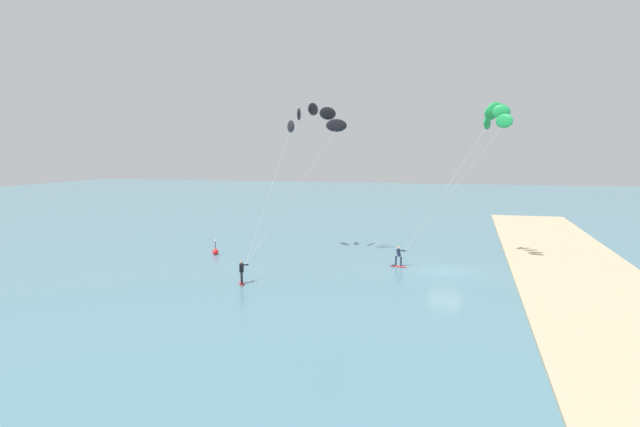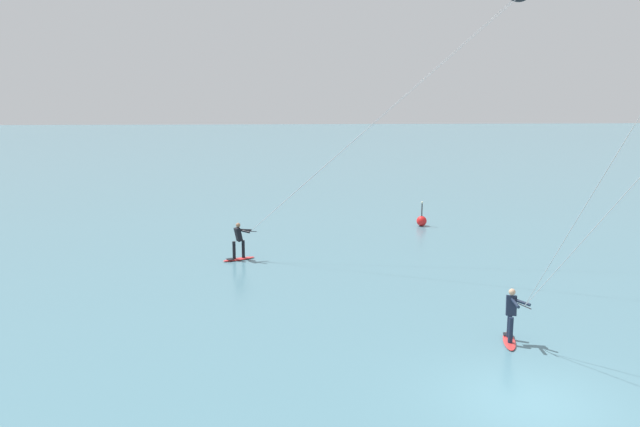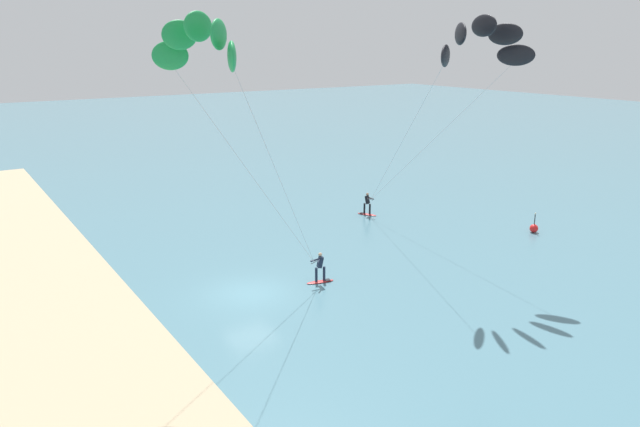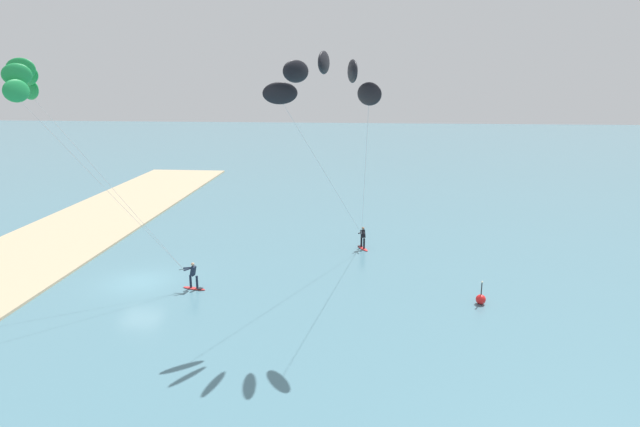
# 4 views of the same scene
# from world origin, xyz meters

# --- Properties ---
(ground_plane) EXTENTS (240.00, 240.00, 0.00)m
(ground_plane) POSITION_xyz_m (0.00, 0.00, 0.00)
(ground_plane) COLOR slate
(sand_strip) EXTENTS (80.00, 9.75, 0.16)m
(sand_strip) POSITION_xyz_m (0.00, -9.85, 0.08)
(sand_strip) COLOR tan
(sand_strip) RESTS_ON ground
(kitesurfer_nearshore) EXTENTS (5.46, 9.38, 13.36)m
(kitesurfer_nearshore) POSITION_xyz_m (3.54, -3.16, 11.68)
(kitesurfer_nearshore) COLOR red
(kitesurfer_nearshore) RESTS_ON ground
(kitesurfer_mid_water) EXTENTS (13.63, 5.99, 13.64)m
(kitesurfer_mid_water) POSITION_xyz_m (3.19, 11.90, 11.90)
(kitesurfer_mid_water) COLOR red
(kitesurfer_mid_water) RESTS_ON ground
(marker_buoy) EXTENTS (0.56, 0.56, 1.38)m
(marker_buoy) POSITION_xyz_m (1.58, 20.54, 0.30)
(marker_buoy) COLOR red
(marker_buoy) RESTS_ON ground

